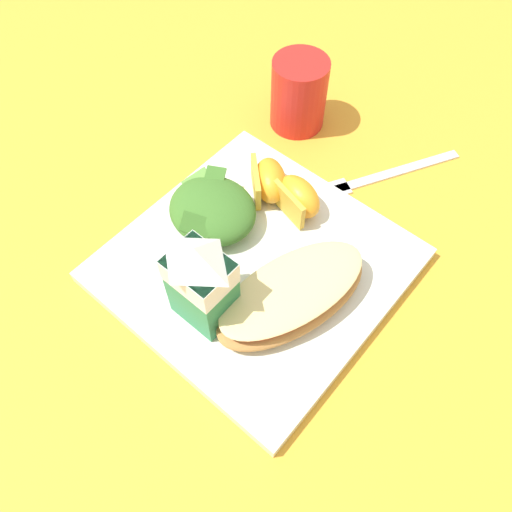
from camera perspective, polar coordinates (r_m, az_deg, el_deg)
ground at (r=0.57m, az=0.00°, el=-1.42°), size 3.00×3.00×0.00m
white_plate at (r=0.56m, az=0.00°, el=-1.00°), size 0.28×0.28×0.02m
cheesy_pizza_bread at (r=0.51m, az=3.99°, el=-4.31°), size 0.12×0.19×0.04m
green_salad_pile at (r=0.57m, az=-4.84°, el=5.10°), size 0.10×0.10×0.05m
milk_carton at (r=0.48m, az=-6.33°, el=-2.56°), size 0.06×0.04×0.11m
orange_wedge_front at (r=0.58m, az=4.61°, el=6.50°), size 0.07×0.05×0.04m
orange_wedge_middle at (r=0.59m, az=1.37°, el=8.33°), size 0.07×0.07×0.04m
metal_fork at (r=0.66m, az=13.49°, el=8.57°), size 0.11×0.17×0.01m
drinking_red_cup at (r=0.69m, az=4.74°, el=17.42°), size 0.07×0.07×0.09m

